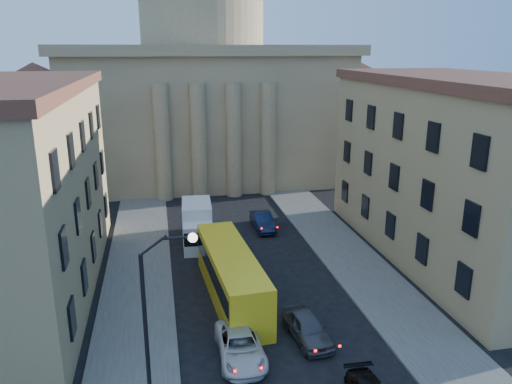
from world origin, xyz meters
TOP-DOWN VIEW (x-y plane):
  - sidewalk_left at (-8.50, 18.00)m, footprint 5.00×60.00m
  - sidewalk_right at (8.50, 18.00)m, footprint 5.00×60.00m
  - church at (0.00, 55.47)m, footprint 68.02×28.76m
  - building_left at (-17.00, 22.00)m, footprint 11.60×26.60m
  - building_right at (17.00, 22.00)m, footprint 11.60×26.60m
  - street_lamp at (-6.97, 8.00)m, footprint 2.62×0.44m
  - car_left_mid at (-2.61, 11.15)m, footprint 2.50×5.34m
  - car_right_far at (1.59, 12.17)m, footprint 2.35×4.77m
  - car_right_distant at (2.89, 31.05)m, footprint 1.75×4.84m
  - city_bus at (-2.07, 18.08)m, footprint 3.59×12.31m
  - box_truck at (-3.50, 28.72)m, footprint 2.86×6.50m

SIDE VIEW (x-z plane):
  - sidewalk_left at x=-8.50m, z-range 0.00..0.15m
  - sidewalk_right at x=8.50m, z-range 0.00..0.15m
  - car_left_mid at x=-2.61m, z-range 0.00..1.48m
  - car_right_far at x=1.59m, z-range 0.00..1.57m
  - car_right_distant at x=2.89m, z-range 0.00..1.59m
  - box_truck at x=-3.50m, z-range -0.09..3.41m
  - city_bus at x=-2.07m, z-range 0.13..3.55m
  - street_lamp at x=-6.97m, z-range 0.87..9.70m
  - building_left at x=-17.00m, z-range 0.07..14.77m
  - building_right at x=17.00m, z-range 0.07..14.77m
  - church at x=0.00m, z-range -6.42..30.18m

